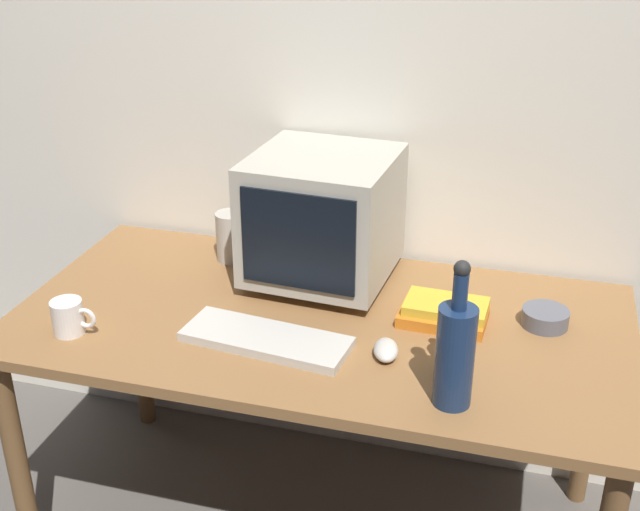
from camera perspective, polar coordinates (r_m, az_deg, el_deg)
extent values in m
cube|color=silver|center=(2.37, 3.14, 12.14)|extent=(4.00, 0.08, 2.50)
cube|color=olive|center=(2.14, 0.00, -4.71)|extent=(1.61, 0.82, 0.03)
cylinder|color=brown|center=(2.39, -20.51, -13.71)|extent=(0.06, 0.06, 0.70)
cylinder|color=brown|center=(2.86, -12.64, -5.51)|extent=(0.06, 0.06, 0.70)
cylinder|color=brown|center=(2.59, 18.58, -9.98)|extent=(0.06, 0.06, 0.70)
cube|color=#B2AD9E|center=(2.32, 0.20, -1.31)|extent=(0.30, 0.26, 0.03)
cube|color=#B2AD9E|center=(2.25, 0.20, 2.91)|extent=(0.41, 0.41, 0.34)
cube|color=black|center=(2.08, -1.58, 0.97)|extent=(0.31, 0.03, 0.27)
cube|color=beige|center=(2.02, -3.81, -5.90)|extent=(0.43, 0.20, 0.02)
ellipsoid|color=beige|center=(1.97, 4.66, -6.65)|extent=(0.08, 0.11, 0.04)
cylinder|color=navy|center=(1.78, 9.47, -7.05)|extent=(0.09, 0.09, 0.24)
cylinder|color=navy|center=(1.70, 9.85, -2.50)|extent=(0.03, 0.03, 0.08)
sphere|color=#262626|center=(1.67, 9.98, -0.92)|extent=(0.04, 0.04, 0.04)
cylinder|color=navy|center=(1.92, 9.44, -6.13)|extent=(0.06, 0.06, 0.14)
cylinder|color=navy|center=(1.87, 9.65, -3.69)|extent=(0.02, 0.02, 0.05)
sphere|color=#262626|center=(1.85, 9.72, -2.84)|extent=(0.02, 0.02, 0.02)
cube|color=orange|center=(2.13, 8.67, -4.28)|extent=(0.23, 0.16, 0.03)
cube|color=gold|center=(2.12, 8.88, -3.56)|extent=(0.22, 0.14, 0.03)
cylinder|color=white|center=(2.14, -17.35, -4.16)|extent=(0.08, 0.08, 0.09)
torus|color=white|center=(2.11, -16.17, -4.27)|extent=(0.06, 0.01, 0.06)
cylinder|color=#595B66|center=(2.17, 15.57, -4.23)|extent=(0.12, 0.12, 0.04)
cylinder|color=#B7B2A8|center=(2.43, -6.27, 1.33)|extent=(0.09, 0.09, 0.15)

